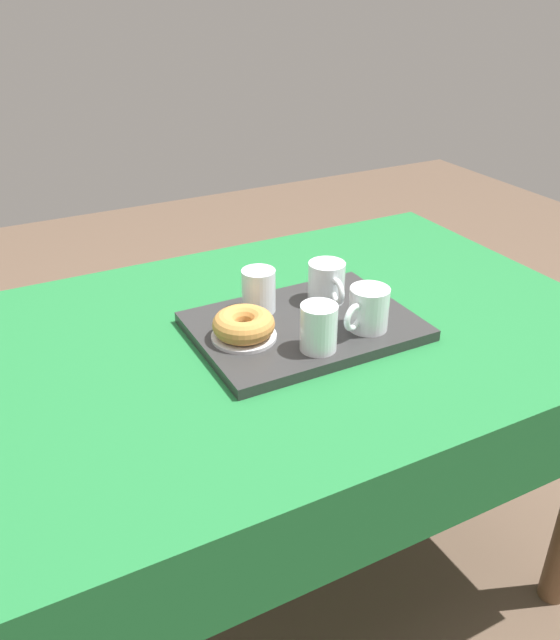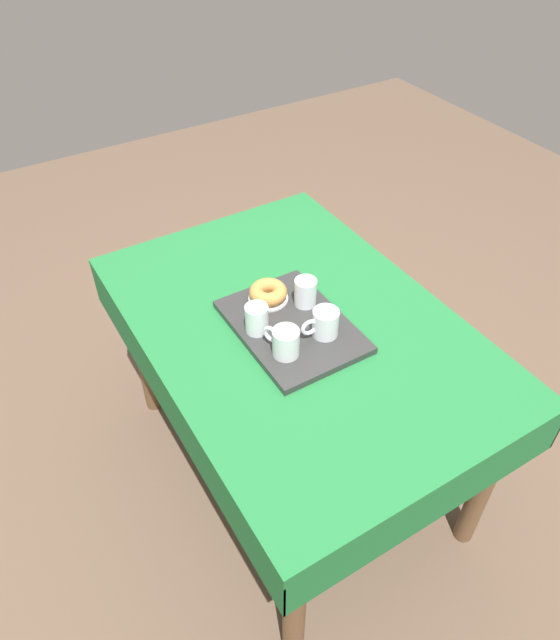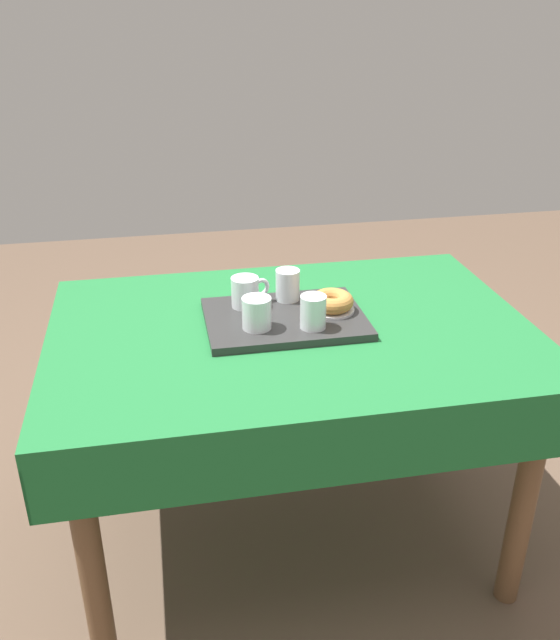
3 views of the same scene
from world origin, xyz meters
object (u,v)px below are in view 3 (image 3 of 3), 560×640
tea_mug_left (257,313)px  water_glass_near (288,286)px  dining_table (292,357)px  donut_plate_left (332,310)px  sugar_donut_left (332,301)px  serving_tray (285,319)px  tea_mug_right (246,293)px  water_glass_far (313,314)px

tea_mug_left → water_glass_near: 0.19m
dining_table → water_glass_near: water_glass_near is taller
donut_plate_left → sugar_donut_left: bearing=0.0°
serving_tray → donut_plate_left: (0.13, 0.00, 0.01)m
tea_mug_right → sugar_donut_left: bearing=-18.8°
sugar_donut_left → water_glass_near: bearing=136.5°
dining_table → tea_mug_right: (-0.11, 0.11, 0.16)m
tea_mug_right → water_glass_far: water_glass_far is taller
dining_table → donut_plate_left: 0.17m
tea_mug_right → sugar_donut_left: (0.23, -0.08, -0.01)m
dining_table → donut_plate_left: size_ratio=10.44×
serving_tray → donut_plate_left: size_ratio=3.46×
serving_tray → tea_mug_left: bearing=-146.1°
water_glass_far → tea_mug_right: bearing=132.6°
water_glass_far → donut_plate_left: water_glass_far is taller
water_glass_far → donut_plate_left: size_ratio=0.72×
tea_mug_left → dining_table: bearing=15.7°
tea_mug_left → sugar_donut_left: 0.23m
dining_table → sugar_donut_left: sugar_donut_left is taller
dining_table → donut_plate_left: donut_plate_left is taller
tea_mug_right → water_glass_near: bearing=9.9°
donut_plate_left → sugar_donut_left: 0.03m
tea_mug_left → water_glass_far: bearing=-10.7°
serving_tray → water_glass_near: (0.03, 0.10, 0.05)m
water_glass_far → sugar_donut_left: (0.07, 0.09, -0.01)m
tea_mug_right → water_glass_far: 0.22m
serving_tray → sugar_donut_left: bearing=1.3°
dining_table → tea_mug_right: bearing=134.5°
tea_mug_right → sugar_donut_left: tea_mug_right is taller
tea_mug_left → sugar_donut_left: size_ratio=0.99×
tea_mug_right → water_glass_near: 0.12m
dining_table → tea_mug_left: bearing=-164.3°
tea_mug_left → sugar_donut_left: (0.22, 0.06, -0.01)m
donut_plate_left → sugar_donut_left: (0.00, 0.00, 0.03)m
dining_table → serving_tray: (-0.01, 0.03, 0.10)m
serving_tray → sugar_donut_left: (0.13, 0.00, 0.04)m
water_glass_near → water_glass_far: same height
sugar_donut_left → tea_mug_left: bearing=-164.4°
donut_plate_left → tea_mug_right: bearing=161.2°
dining_table → tea_mug_right: size_ratio=11.41×
water_glass_near → sugar_donut_left: water_glass_near is taller
dining_table → water_glass_far: bearing=-51.3°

